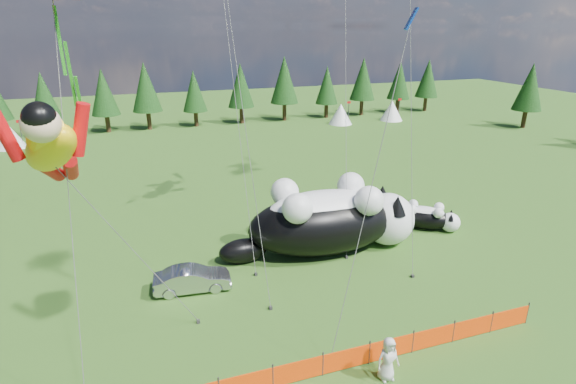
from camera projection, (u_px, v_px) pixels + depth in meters
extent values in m
plane|color=#0E390A|center=(275.00, 334.00, 19.69)|extent=(160.00, 160.00, 0.00)
cylinder|color=#262626|center=(273.00, 376.00, 16.53)|extent=(0.06, 0.06, 1.10)
cylinder|color=#262626|center=(323.00, 364.00, 17.14)|extent=(0.06, 0.06, 1.10)
cylinder|color=#262626|center=(369.00, 352.00, 17.75)|extent=(0.06, 0.06, 1.10)
cylinder|color=#262626|center=(413.00, 341.00, 18.36)|extent=(0.06, 0.06, 1.10)
cylinder|color=#262626|center=(453.00, 331.00, 18.97)|extent=(0.06, 0.06, 1.10)
cylinder|color=#262626|center=(491.00, 322.00, 19.58)|extent=(0.06, 0.06, 1.10)
cylinder|color=#262626|center=(527.00, 313.00, 20.19)|extent=(0.06, 0.06, 1.10)
cube|color=#FF3F05|center=(246.00, 384.00, 16.25)|extent=(2.00, 0.04, 0.90)
cube|color=#FF3F05|center=(298.00, 371.00, 16.86)|extent=(2.00, 0.04, 0.90)
cube|color=#FF3F05|center=(346.00, 359.00, 17.47)|extent=(2.00, 0.04, 0.90)
cube|color=#FF3F05|center=(391.00, 348.00, 18.08)|extent=(2.00, 0.04, 0.90)
cube|color=#FF3F05|center=(433.00, 337.00, 18.69)|extent=(2.00, 0.04, 0.90)
cube|color=#FF3F05|center=(473.00, 327.00, 19.30)|extent=(2.00, 0.04, 0.90)
cube|color=#FF3F05|center=(509.00, 318.00, 19.91)|extent=(2.00, 0.04, 0.90)
ellipsoid|color=black|center=(323.00, 224.00, 26.31)|extent=(9.22, 4.71, 3.60)
ellipsoid|color=white|center=(324.00, 209.00, 26.00)|extent=(6.96, 3.38, 2.20)
sphere|color=white|center=(388.00, 219.00, 27.45)|extent=(3.20, 3.20, 3.20)
sphere|color=#FD6283|center=(408.00, 217.00, 27.79)|extent=(0.45, 0.45, 0.45)
ellipsoid|color=black|center=(243.00, 251.00, 25.48)|extent=(2.87, 1.56, 1.40)
cone|color=black|center=(397.00, 205.00, 26.13)|extent=(1.12, 1.12, 1.12)
cone|color=black|center=(382.00, 194.00, 27.87)|extent=(1.12, 1.12, 1.12)
sphere|color=white|center=(351.00, 186.00, 27.45)|extent=(1.68, 1.68, 1.68)
sphere|color=white|center=(369.00, 201.00, 25.11)|extent=(1.68, 1.68, 1.68)
sphere|color=white|center=(285.00, 192.00, 26.39)|extent=(1.68, 1.68, 1.68)
sphere|color=white|center=(297.00, 208.00, 24.04)|extent=(1.68, 1.68, 1.68)
ellipsoid|color=black|center=(424.00, 218.00, 29.79)|extent=(3.85, 3.52, 1.43)
ellipsoid|color=white|center=(424.00, 213.00, 29.67)|extent=(2.86, 2.61, 0.87)
sphere|color=white|center=(450.00, 222.00, 29.31)|extent=(1.27, 1.27, 1.27)
sphere|color=#FD6283|center=(459.00, 223.00, 29.14)|extent=(0.18, 0.18, 0.18)
ellipsoid|color=black|center=(394.00, 220.00, 30.53)|extent=(1.22, 1.12, 0.56)
cone|color=black|center=(451.00, 217.00, 28.79)|extent=(0.45, 0.45, 0.45)
cone|color=black|center=(451.00, 213.00, 29.47)|extent=(0.45, 0.45, 0.45)
sphere|color=white|center=(439.00, 207.00, 29.75)|extent=(0.67, 0.67, 0.67)
sphere|color=white|center=(439.00, 213.00, 28.83)|extent=(0.67, 0.67, 0.67)
sphere|color=white|center=(413.00, 204.00, 30.26)|extent=(0.67, 0.67, 0.67)
sphere|color=white|center=(412.00, 210.00, 29.34)|extent=(0.67, 0.67, 0.67)
imported|color=#B8B8BD|center=(192.00, 279.00, 22.73)|extent=(3.97, 1.71, 1.27)
imported|color=silver|center=(388.00, 359.00, 16.88)|extent=(0.90, 0.60, 1.82)
cylinder|color=#595959|center=(139.00, 252.00, 16.91)|extent=(0.03, 0.03, 10.36)
cube|color=#262626|center=(198.00, 322.00, 20.37)|extent=(0.15, 0.15, 0.16)
cylinder|color=#595959|center=(344.00, 108.00, 27.27)|extent=(0.03, 0.03, 17.79)
cube|color=#262626|center=(346.00, 257.00, 26.05)|extent=(0.15, 0.15, 0.16)
cylinder|color=#595959|center=(70.00, 217.00, 14.55)|extent=(0.03, 0.03, 13.75)
cube|color=#22941A|center=(66.00, 75.00, 14.48)|extent=(0.19, 0.19, 4.17)
cylinder|color=#595959|center=(242.00, 105.00, 20.05)|extent=(0.03, 0.03, 19.02)
cube|color=#262626|center=(271.00, 308.00, 21.35)|extent=(0.15, 0.15, 0.16)
cylinder|color=#595959|center=(411.00, 70.00, 23.30)|extent=(0.03, 0.03, 21.65)
cube|color=#262626|center=(413.00, 276.00, 24.07)|extent=(0.15, 0.15, 0.16)
cylinder|color=#595959|center=(368.00, 199.00, 16.95)|extent=(0.03, 0.03, 13.53)
cube|color=#262626|center=(329.00, 368.00, 17.59)|extent=(0.15, 0.15, 0.16)
cylinder|color=#595959|center=(233.00, 81.00, 23.91)|extent=(0.03, 0.03, 20.78)
cube|color=#262626|center=(256.00, 274.00, 24.25)|extent=(0.15, 0.15, 0.16)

